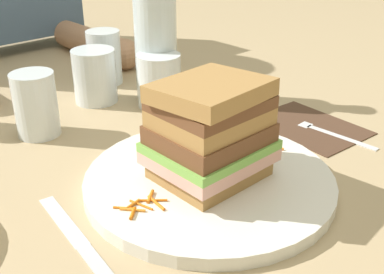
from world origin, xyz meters
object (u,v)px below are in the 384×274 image
(napkin_dark, at_px, (308,126))
(water_bottle, at_px, (155,19))
(sandwich, at_px, (210,131))
(main_plate, at_px, (209,181))
(empty_tumbler_2, at_px, (104,57))
(juice_glass, at_px, (159,83))
(empty_tumbler_0, at_px, (36,104))
(fork, at_px, (322,128))
(empty_tumbler_1, at_px, (95,76))
(knife, at_px, (84,247))

(napkin_dark, height_order, water_bottle, water_bottle)
(sandwich, relative_size, napkin_dark, 0.81)
(main_plate, distance_m, empty_tumbler_2, 0.41)
(empty_tumbler_2, bearing_deg, water_bottle, -77.98)
(napkin_dark, distance_m, juice_glass, 0.25)
(empty_tumbler_0, bearing_deg, fork, -41.58)
(water_bottle, bearing_deg, empty_tumbler_2, 102.02)
(sandwich, distance_m, empty_tumbler_1, 0.33)
(water_bottle, distance_m, empty_tumbler_2, 0.15)
(water_bottle, xyz_separation_m, empty_tumbler_2, (-0.03, 0.12, -0.09))
(napkin_dark, distance_m, empty_tumbler_2, 0.39)
(juice_glass, relative_size, empty_tumbler_2, 0.89)
(water_bottle, distance_m, empty_tumbler_0, 0.24)
(main_plate, distance_m, knife, 0.17)
(main_plate, xyz_separation_m, knife, (-0.17, 0.00, -0.01))
(juice_glass, height_order, empty_tumbler_2, empty_tumbler_2)
(empty_tumbler_0, bearing_deg, napkin_dark, -39.29)
(napkin_dark, xyz_separation_m, empty_tumbler_0, (-0.31, 0.25, 0.05))
(knife, bearing_deg, juice_glass, 38.84)
(fork, xyz_separation_m, empty_tumbler_2, (-0.11, 0.40, 0.04))
(main_plate, relative_size, empty_tumbler_1, 3.31)
(empty_tumbler_1, xyz_separation_m, empty_tumbler_2, (0.06, 0.07, 0.00))
(sandwich, relative_size, empty_tumbler_1, 1.45)
(sandwich, relative_size, empty_tumbler_2, 1.32)
(knife, height_order, water_bottle, water_bottle)
(empty_tumbler_2, bearing_deg, sandwich, -106.66)
(main_plate, relative_size, knife, 1.48)
(napkin_dark, distance_m, knife, 0.40)
(sandwich, relative_size, empty_tumbler_0, 1.38)
(sandwich, xyz_separation_m, empty_tumbler_1, (0.05, 0.33, -0.03))
(napkin_dark, height_order, empty_tumbler_2, empty_tumbler_2)
(knife, distance_m, empty_tumbler_1, 0.39)
(main_plate, xyz_separation_m, juice_glass, (0.12, 0.24, 0.03))
(sandwich, height_order, knife, sandwich)
(napkin_dark, relative_size, empty_tumbler_2, 1.64)
(knife, bearing_deg, main_plate, -1.37)
(napkin_dark, relative_size, empty_tumbler_0, 1.71)
(empty_tumbler_0, bearing_deg, water_bottle, 0.09)
(juice_glass, xyz_separation_m, empty_tumbler_0, (-0.20, 0.03, 0.01))
(fork, bearing_deg, main_plate, 179.00)
(sandwich, relative_size, juice_glass, 1.49)
(main_plate, relative_size, empty_tumbler_2, 3.03)
(fork, height_order, water_bottle, water_bottle)
(empty_tumbler_0, distance_m, empty_tumbler_2, 0.23)
(juice_glass, distance_m, water_bottle, 0.10)
(juice_glass, bearing_deg, empty_tumbler_0, 170.22)
(empty_tumbler_1, distance_m, empty_tumbler_2, 0.09)
(fork, xyz_separation_m, empty_tumbler_1, (-0.18, 0.33, 0.04))
(napkin_dark, height_order, empty_tumbler_1, empty_tumbler_1)
(sandwich, height_order, juice_glass, sandwich)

